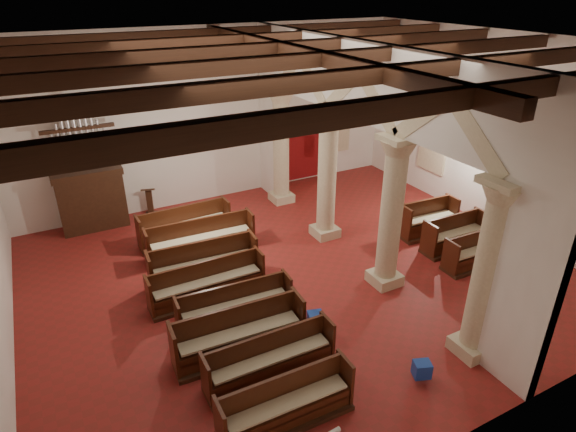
# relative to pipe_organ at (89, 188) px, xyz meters

# --- Properties ---
(floor) EXTENTS (14.00, 14.00, 0.00)m
(floor) POSITION_rel_pipe_organ_xyz_m (4.50, -5.50, -1.37)
(floor) COLOR maroon
(floor) RESTS_ON ground
(ceiling) EXTENTS (14.00, 14.00, 0.00)m
(ceiling) POSITION_rel_pipe_organ_xyz_m (4.50, -5.50, 4.63)
(ceiling) COLOR black
(ceiling) RESTS_ON wall_back
(wall_back) EXTENTS (14.00, 0.02, 6.00)m
(wall_back) POSITION_rel_pipe_organ_xyz_m (4.50, 0.50, 1.63)
(wall_back) COLOR white
(wall_back) RESTS_ON floor
(wall_front) EXTENTS (14.00, 0.02, 6.00)m
(wall_front) POSITION_rel_pipe_organ_xyz_m (4.50, -11.50, 1.63)
(wall_front) COLOR white
(wall_front) RESTS_ON floor
(wall_right) EXTENTS (0.02, 12.00, 6.00)m
(wall_right) POSITION_rel_pipe_organ_xyz_m (11.50, -5.50, 1.63)
(wall_right) COLOR white
(wall_right) RESTS_ON floor
(ceiling_beams) EXTENTS (13.80, 11.80, 0.30)m
(ceiling_beams) POSITION_rel_pipe_organ_xyz_m (4.50, -5.50, 4.45)
(ceiling_beams) COLOR #391F12
(ceiling_beams) RESTS_ON wall_back
(arcade) EXTENTS (0.90, 11.90, 6.00)m
(arcade) POSITION_rel_pipe_organ_xyz_m (6.30, -5.50, 2.19)
(arcade) COLOR beige
(arcade) RESTS_ON floor
(window_right_a) EXTENTS (0.03, 1.00, 2.20)m
(window_right_a) POSITION_rel_pipe_organ_xyz_m (11.48, -7.00, 0.83)
(window_right_a) COLOR #337456
(window_right_a) RESTS_ON wall_right
(window_right_b) EXTENTS (0.03, 1.00, 2.20)m
(window_right_b) POSITION_rel_pipe_organ_xyz_m (11.48, -3.00, 0.83)
(window_right_b) COLOR #337456
(window_right_b) RESTS_ON wall_right
(window_back) EXTENTS (1.00, 0.03, 2.20)m
(window_back) POSITION_rel_pipe_organ_xyz_m (9.50, 0.48, 0.83)
(window_back) COLOR #337456
(window_back) RESTS_ON wall_back
(pipe_organ) EXTENTS (2.10, 0.85, 4.40)m
(pipe_organ) POSITION_rel_pipe_organ_xyz_m (0.00, 0.00, 0.00)
(pipe_organ) COLOR #391F12
(pipe_organ) RESTS_ON floor
(lectern) EXTENTS (0.52, 0.54, 1.08)m
(lectern) POSITION_rel_pipe_organ_xyz_m (1.79, -0.01, -0.93)
(lectern) COLOR #3E2813
(lectern) RESTS_ON floor
(dossal_curtain) EXTENTS (1.80, 0.07, 2.17)m
(dossal_curtain) POSITION_rel_pipe_organ_xyz_m (8.00, 0.42, -0.21)
(dossal_curtain) COLOR maroon
(dossal_curtain) RESTS_ON floor
(processional_banner) EXTENTS (0.44, 0.57, 2.06)m
(processional_banner) POSITION_rel_pipe_organ_xyz_m (8.54, -0.43, -0.62)
(processional_banner) COLOR #391F12
(processional_banner) RESTS_ON floor
(hymnal_box_a) EXTENTS (0.41, 0.38, 0.34)m
(hymnal_box_a) POSITION_rel_pipe_organ_xyz_m (4.78, -10.11, -1.10)
(hymnal_box_a) COLOR navy
(hymnal_box_a) RESTS_ON floor
(hymnal_box_b) EXTENTS (0.41, 0.36, 0.34)m
(hymnal_box_b) POSITION_rel_pipe_organ_xyz_m (3.70, -7.74, -1.10)
(hymnal_box_b) COLOR navy
(hymnal_box_b) RESTS_ON floor
(hymnal_box_c) EXTENTS (0.36, 0.33, 0.29)m
(hymnal_box_c) POSITION_rel_pipe_organ_xyz_m (2.73, -5.61, -1.13)
(hymnal_box_c) COLOR navy
(hymnal_box_c) RESTS_ON floor
(tube_heater_b) EXTENTS (0.95, 0.17, 0.09)m
(tube_heater_b) POSITION_rel_pipe_organ_xyz_m (1.34, -8.31, -1.21)
(tube_heater_b) COLOR white
(tube_heater_b) RESTS_ON floor
(nave_pew_0) EXTENTS (2.55, 0.71, 1.00)m
(nave_pew_0) POSITION_rel_pipe_organ_xyz_m (1.89, -9.77, -1.04)
(nave_pew_0) COLOR #391F12
(nave_pew_0) RESTS_ON floor
(nave_pew_1) EXTENTS (2.75, 0.68, 0.99)m
(nave_pew_1) POSITION_rel_pipe_organ_xyz_m (2.13, -8.62, -1.04)
(nave_pew_1) COLOR #391F12
(nave_pew_1) RESTS_ON floor
(nave_pew_2) EXTENTS (2.90, 0.89, 1.12)m
(nave_pew_2) POSITION_rel_pipe_organ_xyz_m (1.85, -7.69, -1.00)
(nave_pew_2) COLOR #391F12
(nave_pew_2) RESTS_ON floor
(nave_pew_3) EXTENTS (2.77, 0.80, 0.96)m
(nave_pew_3) POSITION_rel_pipe_organ_xyz_m (2.18, -6.64, -1.06)
(nave_pew_3) COLOR #391F12
(nave_pew_3) RESTS_ON floor
(nave_pew_4) EXTENTS (2.96, 0.69, 1.01)m
(nave_pew_4) POSITION_rel_pipe_organ_xyz_m (1.92, -5.47, -1.04)
(nave_pew_4) COLOR #391F12
(nave_pew_4) RESTS_ON floor
(nave_pew_5) EXTENTS (2.89, 0.95, 1.15)m
(nave_pew_5) POSITION_rel_pipe_organ_xyz_m (2.09, -4.71, -0.99)
(nave_pew_5) COLOR #391F12
(nave_pew_5) RESTS_ON floor
(nave_pew_6) EXTENTS (3.18, 0.87, 1.08)m
(nave_pew_6) POSITION_rel_pipe_organ_xyz_m (2.49, -3.29, -1.01)
(nave_pew_6) COLOR #391F12
(nave_pew_6) RESTS_ON floor
(nave_pew_7) EXTENTS (2.84, 0.82, 1.10)m
(nave_pew_7) POSITION_rel_pipe_organ_xyz_m (2.33, -2.26, -1.01)
(nave_pew_7) COLOR #391F12
(nave_pew_7) RESTS_ON floor
(aisle_pew_0) EXTENTS (1.72, 0.71, 1.00)m
(aisle_pew_0) POSITION_rel_pipe_organ_xyz_m (8.94, -7.51, -1.03)
(aisle_pew_0) COLOR #391F12
(aisle_pew_0) RESTS_ON floor
(aisle_pew_1) EXTENTS (2.08, 0.76, 1.07)m
(aisle_pew_1) POSITION_rel_pipe_organ_xyz_m (9.26, -6.53, -1.01)
(aisle_pew_1) COLOR #391F12
(aisle_pew_1) RESTS_ON floor
(aisle_pew_2) EXTENTS (1.95, 0.86, 1.13)m
(aisle_pew_2) POSITION_rel_pipe_organ_xyz_m (9.20, -5.44, -0.99)
(aisle_pew_2) COLOR #391F12
(aisle_pew_2) RESTS_ON floor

